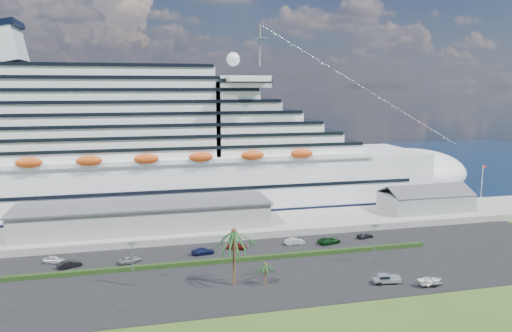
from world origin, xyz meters
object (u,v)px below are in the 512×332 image
object	(u,v)px
pickup_truck	(386,278)
boat_trailer	(430,280)
parked_car_3	(203,251)
cruise_ship	(154,155)

from	to	relation	value
pickup_truck	boat_trailer	size ratio (longest dim) A/B	0.94
boat_trailer	parked_car_3	bearing A→B (deg)	144.34
cruise_ship	boat_trailer	bearing A→B (deg)	-56.19
cruise_ship	boat_trailer	xyz separation A→B (m)	(46.20, -68.98, -15.51)
parked_car_3	pickup_truck	xyz separation A→B (m)	(30.68, -24.25, 0.24)
cruise_ship	boat_trailer	distance (m)	84.45
cruise_ship	pickup_truck	distance (m)	78.18
cruise_ship	pickup_truck	world-z (taller)	cruise_ship
cruise_ship	parked_car_3	xyz separation A→B (m)	(8.24, -41.74, -15.84)
parked_car_3	boat_trailer	size ratio (longest dim) A/B	0.90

